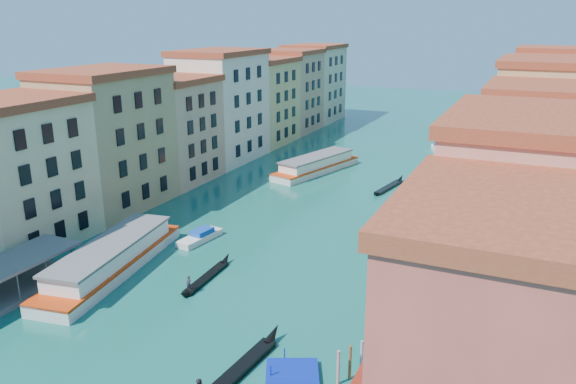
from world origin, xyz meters
The scene contains 14 objects.
left_bank_palazzos centered at (-26.00, 64.68, 9.71)m, with size 12.80×128.40×21.00m.
right_bank_palazzos centered at (30.00, 65.00, 9.75)m, with size 12.80×128.40×21.00m.
quay centered at (22.00, 65.00, 0.50)m, with size 4.00×140.00×1.00m, color #AA9A89.
restaurant_awnings centered at (22.19, 23.00, 2.99)m, with size 3.20×44.55×3.12m.
vaporetto_stop centered at (-16.00, 12.00, 1.44)m, with size 5.40×16.40×3.65m.
mooring_poles_right centered at (19.10, 28.80, 1.30)m, with size 1.44×54.24×3.20m.
vaporetto_near centered at (-10.76, 21.71, 1.52)m, with size 8.67×23.17×3.37m.
vaporetto_far centered at (-5.60, 69.66, 1.37)m, with size 9.94×20.92×3.04m.
gondola_fore centered at (-0.25, 24.15, 0.36)m, with size 1.35×10.76×2.14m.
gondola_right centered at (10.90, 10.33, 0.52)m, with size 2.25×13.59×2.71m.
gondola_far centered at (9.00, 65.05, 0.34)m, with size 2.87×11.66×1.66m.
motorboat_mid centered at (-6.83, 33.22, 0.54)m, with size 2.99×6.90×1.38m.
motorboat_far centered at (11.67, 95.64, 0.54)m, with size 4.32×7.04×1.39m.
blue_dock centered at (15.50, 11.25, 0.25)m, with size 6.23×7.23×0.51m.
Camera 1 is at (30.04, -21.78, 26.70)m, focal length 35.00 mm.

